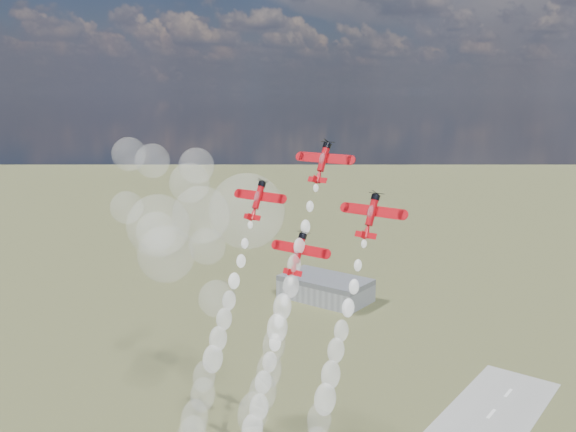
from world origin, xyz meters
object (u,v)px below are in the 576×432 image
Objects in this scene: hangar at (325,288)px; plane_slot at (298,253)px; plane_lead at (323,161)px; plane_right at (371,215)px; plane_left at (258,199)px.

hangar is 3.88× the size of plane_slot.
hangar is 227.97m from plane_lead.
plane_right is (14.37, -4.36, -9.06)m from plane_lead.
plane_lead is 17.54m from plane_left.
hangar is 235.11m from plane_right.
plane_slot is at bearing -58.30° from hangar.
hangar is 3.88× the size of plane_left.
plane_left is 1.00× the size of plane_right.
plane_left is at bearing -61.10° from hangar.
plane_left and plane_right have the same top height.
plane_slot is (-14.37, -4.36, -9.06)m from plane_right.
plane_lead is (112.47, -173.36, 96.28)m from hangar.
plane_slot is at bearing -90.00° from plane_lead.
plane_lead is 20.12m from plane_slot.
plane_left is at bearing 163.11° from plane_slot.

